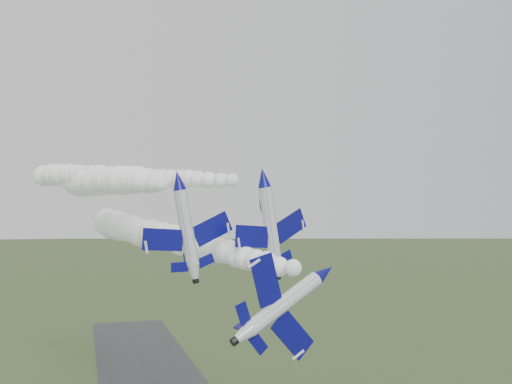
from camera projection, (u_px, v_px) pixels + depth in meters
The scene contains 6 objects.
jet_lead at pixel (325, 273), 53.85m from camera, with size 5.50×12.39×9.05m.
smoke_trail_jet_lead at pixel (168, 238), 88.52m from camera, with size 5.63×74.73×5.63m, color white, non-canonical shape.
jet_pair_left at pixel (179, 180), 66.30m from camera, with size 11.21×13.40×3.75m.
smoke_trail_jet_pair_left at pixel (108, 182), 94.87m from camera, with size 5.46×58.65×5.46m, color white, non-canonical shape.
jet_pair_right at pixel (264, 177), 69.63m from camera, with size 11.49×13.37×3.93m.
smoke_trail_jet_pair_right at pixel (115, 176), 99.94m from camera, with size 4.71×71.60×4.71m, color white, non-canonical shape.
Camera 1 is at (-15.64, -50.45, 37.51)m, focal length 40.00 mm.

